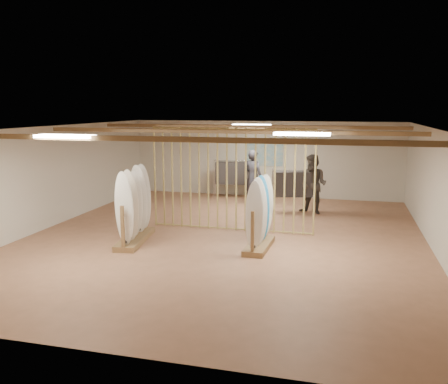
% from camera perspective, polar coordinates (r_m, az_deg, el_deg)
% --- Properties ---
extents(floor, '(12.00, 12.00, 0.00)m').
position_cam_1_polar(floor, '(12.22, 0.00, -5.55)').
color(floor, '#A26E4E').
rests_on(floor, ground).
extents(ceiling, '(12.00, 12.00, 0.00)m').
position_cam_1_polar(ceiling, '(11.77, 0.00, 7.69)').
color(ceiling, gray).
rests_on(ceiling, ground).
extents(wall_back, '(12.00, 0.00, 12.00)m').
position_cam_1_polar(wall_back, '(17.73, 4.86, 3.97)').
color(wall_back, beige).
rests_on(wall_back, ground).
extents(wall_front, '(12.00, 0.00, 12.00)m').
position_cam_1_polar(wall_front, '(6.42, -13.60, -7.47)').
color(wall_front, beige).
rests_on(wall_front, ground).
extents(wall_left, '(0.00, 12.00, 12.00)m').
position_cam_1_polar(wall_left, '(14.01, -20.23, 1.71)').
color(wall_left, beige).
rests_on(wall_left, ground).
extents(wall_right, '(0.00, 12.00, 12.00)m').
position_cam_1_polar(wall_right, '(11.73, 24.39, -0.12)').
color(wall_right, beige).
rests_on(wall_right, ground).
extents(ceiling_slats, '(9.50, 6.12, 0.10)m').
position_cam_1_polar(ceiling_slats, '(11.77, 0.00, 7.30)').
color(ceiling_slats, olive).
rests_on(ceiling_slats, ground).
extents(light_panels, '(1.20, 0.35, 0.06)m').
position_cam_1_polar(light_panels, '(11.77, 0.00, 7.40)').
color(light_panels, white).
rests_on(light_panels, ground).
extents(bamboo_partition, '(4.45, 0.05, 2.78)m').
position_cam_1_polar(bamboo_partition, '(12.68, 0.90, 1.51)').
color(bamboo_partition, tan).
rests_on(bamboo_partition, ground).
extents(poster, '(1.40, 0.03, 0.90)m').
position_cam_1_polar(poster, '(17.69, 4.86, 4.61)').
color(poster, teal).
rests_on(poster, ground).
extents(rack_left, '(0.78, 1.99, 1.84)m').
position_cam_1_polar(rack_left, '(11.95, -10.72, -2.98)').
color(rack_left, olive).
rests_on(rack_left, floor).
extents(rack_right, '(0.54, 1.53, 1.76)m').
position_cam_1_polar(rack_right, '(11.21, 4.28, -3.87)').
color(rack_right, olive).
rests_on(rack_right, floor).
extents(clothing_rack_a, '(1.32, 0.53, 1.43)m').
position_cam_1_polar(clothing_rack_a, '(17.34, 1.04, 2.29)').
color(clothing_rack_a, silver).
rests_on(clothing_rack_a, floor).
extents(clothing_rack_b, '(1.28, 0.60, 1.40)m').
position_cam_1_polar(clothing_rack_b, '(15.12, 8.33, 0.94)').
color(clothing_rack_b, silver).
rests_on(clothing_rack_b, floor).
extents(shopper_a, '(0.93, 0.79, 2.15)m').
position_cam_1_polar(shopper_a, '(16.13, 3.53, 2.20)').
color(shopper_a, '#232229').
rests_on(shopper_a, floor).
extents(shopper_b, '(1.25, 1.14, 2.11)m').
position_cam_1_polar(shopper_b, '(15.03, 10.69, 1.38)').
color(shopper_b, '#3B342E').
rests_on(shopper_b, floor).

